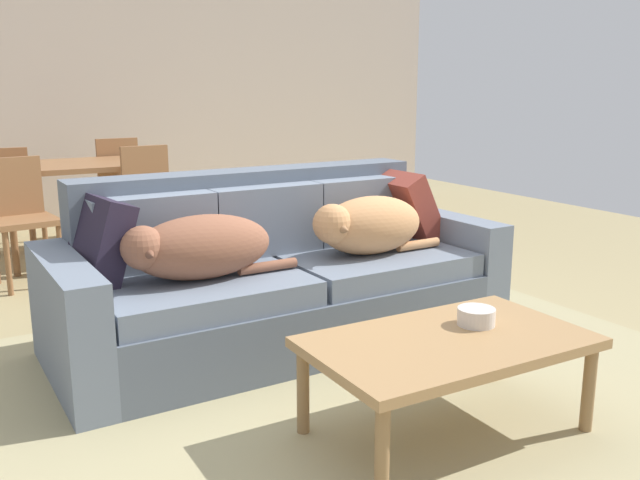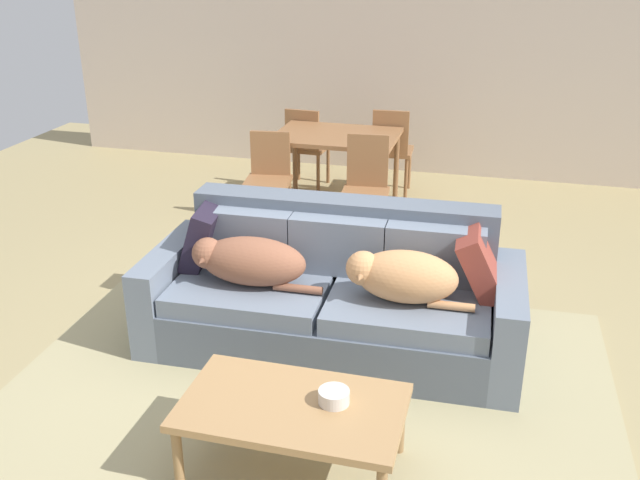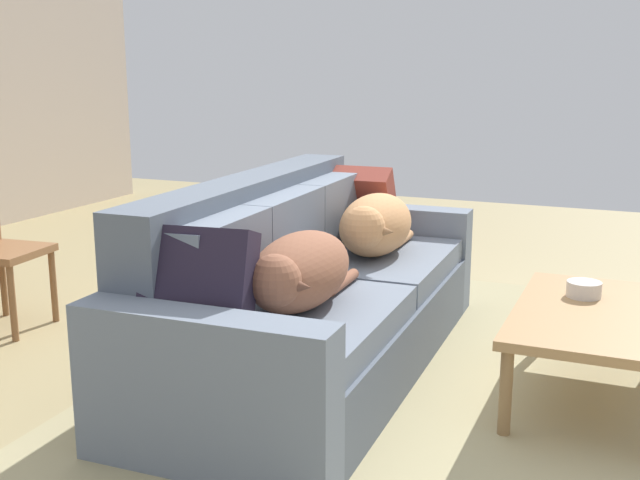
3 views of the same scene
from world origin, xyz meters
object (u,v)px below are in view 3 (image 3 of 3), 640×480
Objects in this scene: couch at (306,298)px; bowl_on_coffee_table at (584,289)px; dog_on_right_cushion at (375,225)px; coffee_table at (593,320)px; throw_pillow_by_left_arm at (197,284)px; throw_pillow_by_right_arm at (358,203)px; dog_on_left_cushion at (299,272)px.

couch reaches higher than bowl_on_coffee_table.
dog_on_right_cushion is 1.07m from bowl_on_coffee_table.
couch is 1.29m from coffee_table.
throw_pillow_by_right_arm reaches higher than throw_pillow_by_left_arm.
throw_pillow_by_right_arm is at bearing 3.30° from couch.
coffee_table is (0.62, -1.09, -0.25)m from dog_on_left_cushion.
dog_on_left_cushion is 1.27m from coffee_table.
coffee_table is at bearing -109.12° from dog_on_right_cushion.
throw_pillow_by_right_arm is 1.60m from coffee_table.
couch is 0.56m from dog_on_right_cushion.
dog_on_right_cushion is 1.38m from throw_pillow_by_left_arm.
throw_pillow_by_left_arm is 1.75m from bowl_on_coffee_table.
couch is 1.26m from bowl_on_coffee_table.
throw_pillow_by_left_arm reaches higher than coffee_table.
couch is at bearing 156.88° from dog_on_right_cushion.
dog_on_right_cushion is at bearing 81.52° from bowl_on_coffee_table.
dog_on_left_cushion is 2.07× the size of throw_pillow_by_right_arm.
throw_pillow_by_left_arm is 2.68× the size of bowl_on_coffee_table.
throw_pillow_by_left_arm is (-0.91, 0.03, 0.30)m from couch.
throw_pillow_by_right_arm is at bearing 9.28° from dog_on_left_cushion.
couch is 0.96m from throw_pillow_by_right_arm.
coffee_table is at bearing -120.36° from throw_pillow_by_right_arm.
dog_on_left_cushion is at bearing -169.09° from throw_pillow_by_right_arm.
dog_on_left_cushion is 1.32m from bowl_on_coffee_table.
bowl_on_coffee_table is (-0.16, -1.04, -0.18)m from dog_on_right_cushion.
dog_on_left_cushion is 1.09× the size of dog_on_right_cushion.
throw_pillow_by_right_arm is (0.90, 0.08, 0.30)m from couch.
bowl_on_coffee_table is (0.30, -1.22, 0.10)m from couch.
throw_pillow_by_right_arm reaches higher than bowl_on_coffee_table.
throw_pillow_by_left_arm reaches higher than dog_on_right_cushion.
throw_pillow_by_right_arm reaches higher than coffee_table.
dog_on_left_cushion reaches higher than coffee_table.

